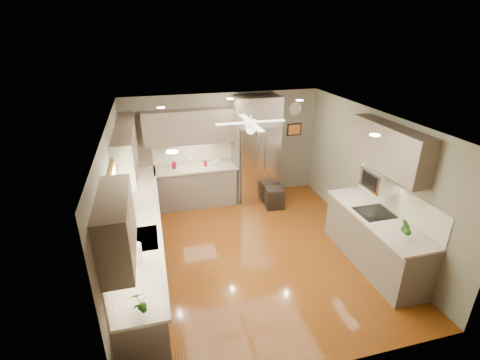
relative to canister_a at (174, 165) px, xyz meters
name	(u,v)px	position (x,y,z in m)	size (l,w,h in m)	color
floor	(254,252)	(1.20, -2.20, -1.02)	(5.00, 5.00, 0.00)	#54250B
ceiling	(256,120)	(1.20, -2.20, 1.48)	(5.00, 5.00, 0.00)	white
wall_back	(224,147)	(1.20, 0.30, 0.23)	(4.50, 4.50, 0.00)	#655C4D
wall_front	(323,289)	(1.20, -4.70, 0.23)	(4.50, 4.50, 0.00)	#655C4D
wall_left	(117,207)	(-1.05, -2.20, 0.23)	(5.00, 5.00, 0.00)	#655C4D
wall_right	(370,178)	(3.45, -2.20, 0.23)	(5.00, 5.00, 0.00)	#655C4D
canister_a	(174,165)	(0.00, 0.00, 0.00)	(0.09, 0.09, 0.15)	maroon
canister_c	(191,162)	(0.39, 0.06, 0.01)	(0.11, 0.11, 0.18)	beige
canister_d	(205,163)	(0.70, -0.01, -0.02)	(0.08, 0.08, 0.12)	maroon
soap_bottle	(131,223)	(-0.87, -2.38, 0.02)	(0.09, 0.09, 0.20)	white
potted_plant_left	(138,302)	(-0.75, -4.21, 0.08)	(0.17, 0.12, 0.33)	#255B1A
potted_plant_right	(406,228)	(3.11, -3.65, 0.07)	(0.17, 0.14, 0.31)	#255B1A
bowl	(216,164)	(0.95, 0.00, -0.05)	(0.21, 0.21, 0.05)	beige
left_run	(142,241)	(-0.76, -2.05, -0.54)	(0.65, 4.70, 1.45)	brown
back_run	(197,185)	(0.47, 0.01, -0.54)	(1.85, 0.65, 1.45)	brown
uppers	(204,148)	(0.46, -1.49, 0.85)	(4.50, 4.70, 0.95)	brown
window	(114,205)	(-1.02, -2.70, 0.53)	(0.05, 1.12, 0.92)	#BFF2B2
sink	(141,241)	(-0.73, -2.70, -0.11)	(0.50, 0.70, 0.32)	silver
refrigerator	(257,151)	(1.90, -0.04, 0.17)	(1.06, 0.75, 2.45)	silver
right_run	(375,239)	(3.13, -3.00, -0.54)	(0.70, 2.20, 1.45)	brown
microwave	(380,180)	(3.22, -2.75, 0.46)	(0.43, 0.55, 0.34)	silver
ceiling_fan	(251,125)	(1.20, -1.90, 1.31)	(1.18, 1.18, 0.32)	white
recessed_lights	(247,114)	(1.16, -1.80, 1.47)	(2.84, 3.14, 0.01)	white
wall_clock	(296,109)	(2.95, 0.29, 1.03)	(0.30, 0.03, 0.30)	white
framed_print	(294,129)	(2.95, 0.28, 0.53)	(0.36, 0.03, 0.30)	black
stool	(274,198)	(2.17, -0.61, -0.78)	(0.44, 0.44, 0.47)	black
paper_towel	(137,254)	(-0.76, -3.28, 0.06)	(0.13, 0.13, 0.32)	white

